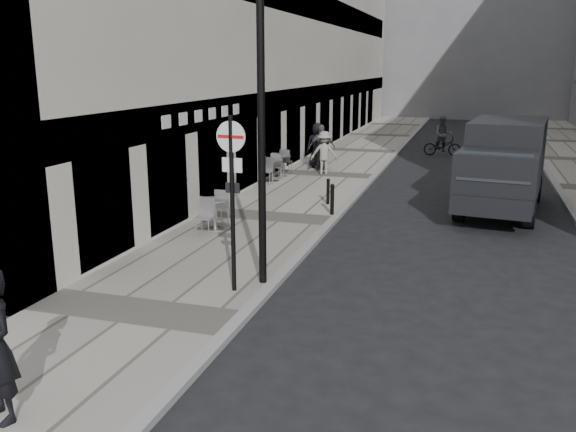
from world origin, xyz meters
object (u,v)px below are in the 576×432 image
sign_post (232,181)px  panel_van (504,161)px  cyclist (443,140)px  lamppost (261,120)px

sign_post → panel_van: size_ratio=0.56×
panel_van → cyclist: size_ratio=3.09×
panel_van → cyclist: panel_van is taller
sign_post → panel_van: 11.03m
lamppost → panel_van: (5.02, 8.96, -1.92)m
sign_post → lamppost: size_ratio=0.58×
lamppost → panel_van: 10.45m
cyclist → panel_van: bearing=-85.7°
sign_post → lamppost: bearing=61.7°
cyclist → sign_post: bearing=-105.2°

